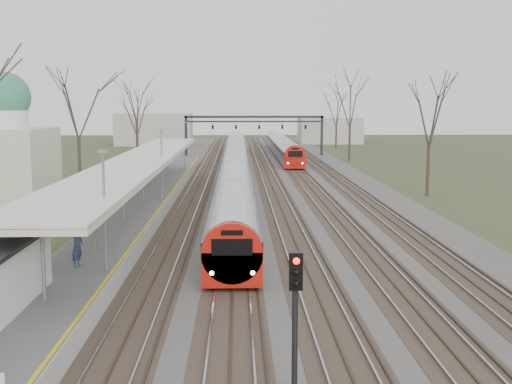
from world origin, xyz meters
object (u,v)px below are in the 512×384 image
(train_near, at_px, (235,162))
(passenger, at_px, (77,246))
(signal_post, at_px, (295,303))
(train_far, at_px, (282,146))

(train_near, xyz_separation_m, passenger, (-6.57, -43.98, 0.44))
(passenger, bearing_deg, signal_post, -130.56)
(train_near, relative_size, passenger, 48.84)
(train_far, xyz_separation_m, passenger, (-13.57, -70.36, 0.44))
(train_near, relative_size, signal_post, 22.00)
(train_far, height_order, passenger, train_far)
(train_near, height_order, signal_post, signal_post)
(passenger, bearing_deg, train_far, 0.19)
(train_near, distance_m, train_far, 27.29)
(train_far, relative_size, passenger, 24.47)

